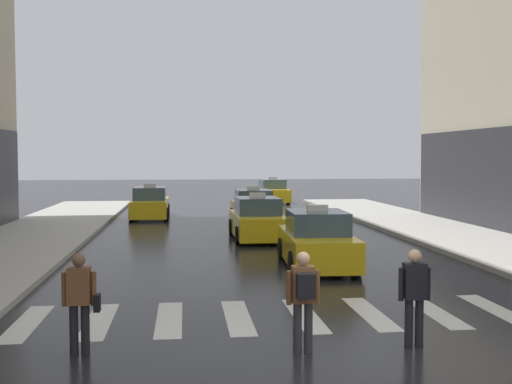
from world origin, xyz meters
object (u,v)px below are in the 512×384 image
object	(u,v)px
taxi_lead	(317,242)
pedestrian_with_handbag	(80,297)
taxi_fifth	(272,192)
pedestrian_with_backpack	(303,294)
taxi_third	(253,209)
taxi_fourth	(150,204)
taxi_second	(257,220)
pedestrian_plain_coat	(414,292)

from	to	relation	value
taxi_lead	pedestrian_with_handbag	world-z (taller)	taxi_lead
taxi_fifth	pedestrian_with_backpack	xyz separation A→B (m)	(-4.15, -33.56, 0.25)
taxi_lead	pedestrian_with_handbag	xyz separation A→B (m)	(-5.47, -7.67, 0.21)
taxi_lead	pedestrian_with_backpack	world-z (taller)	taxi_lead
taxi_third	taxi_fifth	bearing A→B (deg)	78.36
taxi_third	pedestrian_with_handbag	bearing A→B (deg)	-104.07
taxi_fourth	taxi_fifth	bearing A→B (deg)	53.12
pedestrian_with_backpack	taxi_second	bearing A→B (deg)	86.42
taxi_fifth	pedestrian_with_handbag	world-z (taller)	taxi_fifth
taxi_second	pedestrian_with_handbag	bearing A→B (deg)	-107.73
pedestrian_with_backpack	pedestrian_plain_coat	bearing A→B (deg)	2.97
taxi_third	pedestrian_with_backpack	xyz separation A→B (m)	(-1.35, -19.94, 0.25)
taxi_fourth	pedestrian_with_handbag	xyz separation A→B (m)	(0.09, -22.82, 0.21)
taxi_third	taxi_fourth	distance (m)	5.94
taxi_fifth	taxi_lead	bearing A→B (deg)	-95.02
taxi_second	pedestrian_plain_coat	distance (m)	14.23
taxi_fourth	taxi_lead	bearing A→B (deg)	-69.84
taxi_fifth	pedestrian_with_handbag	distance (m)	34.12
taxi_lead	taxi_third	xyz separation A→B (m)	(-0.56, 11.95, 0.00)
taxi_second	taxi_third	bearing A→B (deg)	85.44
taxi_lead	taxi_second	bearing A→B (deg)	99.10
taxi_fifth	pedestrian_with_backpack	world-z (taller)	taxi_fifth
taxi_third	taxi_second	bearing A→B (deg)	-94.56
pedestrian_with_backpack	pedestrian_with_handbag	bearing A→B (deg)	174.83
taxi_second	pedestrian_with_handbag	xyz separation A→B (m)	(-4.47, -13.96, 0.21)
taxi_lead	taxi_fourth	world-z (taller)	same
taxi_third	pedestrian_with_backpack	size ratio (longest dim) A/B	2.76
taxi_lead	pedestrian_with_handbag	distance (m)	9.42
taxi_fourth	pedestrian_with_handbag	size ratio (longest dim) A/B	2.75
taxi_fourth	pedestrian_with_backpack	size ratio (longest dim) A/B	2.75
taxi_second	pedestrian_with_backpack	distance (m)	14.32
pedestrian_plain_coat	taxi_fourth	bearing A→B (deg)	103.54
taxi_third	pedestrian_with_handbag	world-z (taller)	taxi_third
taxi_fifth	pedestrian_with_handbag	bearing A→B (deg)	-103.08
taxi_lead	pedestrian_with_handbag	size ratio (longest dim) A/B	2.79
taxi_second	pedestrian_with_backpack	size ratio (longest dim) A/B	2.77
taxi_fourth	taxi_second	bearing A→B (deg)	-62.79
taxi_second	pedestrian_with_backpack	bearing A→B (deg)	-93.58
taxi_second	pedestrian_with_handbag	world-z (taller)	taxi_second
taxi_second	pedestrian_with_handbag	distance (m)	14.66
pedestrian_with_backpack	pedestrian_plain_coat	world-z (taller)	same
pedestrian_with_backpack	taxi_fourth	bearing A→B (deg)	98.99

